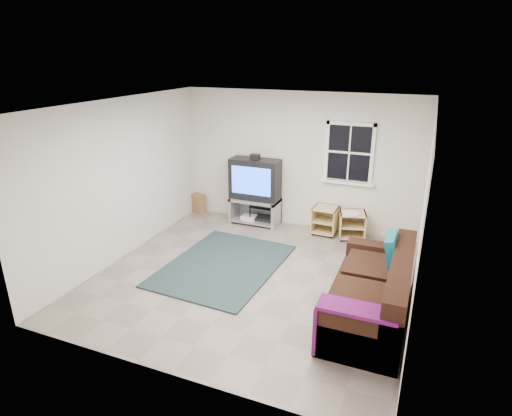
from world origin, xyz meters
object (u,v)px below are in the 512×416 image
at_px(side_table_right, 352,223).
at_px(sofa, 373,295).
at_px(av_rack, 265,202).
at_px(side_table_left, 326,219).
at_px(tv_unit, 255,186).

height_order(side_table_right, sofa, sofa).
relative_size(av_rack, sofa, 0.51).
bearing_deg(side_table_left, av_rack, -179.56).
bearing_deg(tv_unit, sofa, -42.91).
bearing_deg(side_table_left, sofa, -64.15).
xyz_separation_m(tv_unit, av_rack, (0.19, 0.05, -0.31)).
distance_m(av_rack, side_table_right, 1.74).
relative_size(tv_unit, side_table_left, 2.73).
distance_m(tv_unit, av_rack, 0.37).
relative_size(tv_unit, sofa, 0.67).
distance_m(side_table_right, sofa, 2.57).
distance_m(side_table_left, side_table_right, 0.50).
bearing_deg(tv_unit, side_table_left, 2.37).
bearing_deg(av_rack, tv_unit, -165.31).
distance_m(av_rack, sofa, 3.50).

